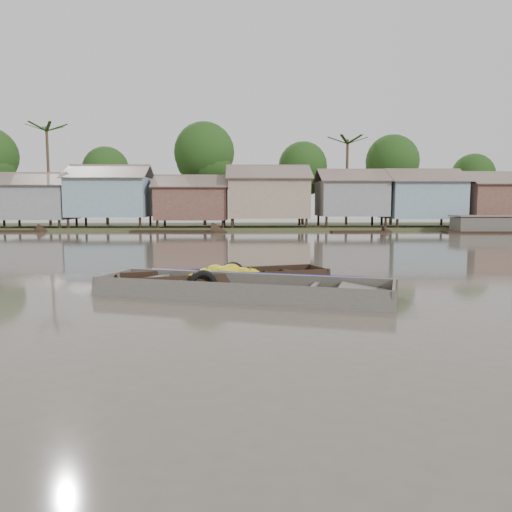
{
  "coord_description": "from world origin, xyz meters",
  "views": [
    {
      "loc": [
        0.06,
        -12.36,
        2.17
      ],
      "look_at": [
        0.51,
        0.7,
        0.8
      ],
      "focal_mm": 35.0,
      "sensor_mm": 36.0,
      "label": 1
    }
  ],
  "objects": [
    {
      "name": "distant_boats",
      "position": [
        13.51,
        24.08,
        0.23
      ],
      "size": [
        48.45,
        15.56,
        1.38
      ],
      "color": "black",
      "rests_on": "ground"
    },
    {
      "name": "viewer_boat",
      "position": [
        0.17,
        -0.72,
        0.05
      ],
      "size": [
        7.25,
        3.93,
        0.57
      ],
      "rotation": [
        0.0,
        0.0,
        -0.32
      ],
      "color": "#48443D",
      "rests_on": "ground"
    },
    {
      "name": "banana_boat",
      "position": [
        -0.38,
        0.8,
        0.16
      ],
      "size": [
        5.79,
        3.01,
        0.8
      ],
      "rotation": [
        0.0,
        0.0,
        0.31
      ],
      "color": "black",
      "rests_on": "ground"
    },
    {
      "name": "riverbank",
      "position": [
        3.03,
        31.86,
        3.07
      ],
      "size": [
        120.0,
        12.47,
        10.22
      ],
      "color": "#384723",
      "rests_on": "ground"
    },
    {
      "name": "ground",
      "position": [
        0.0,
        0.0,
        0.0
      ],
      "size": [
        120.0,
        120.0,
        0.0
      ],
      "primitive_type": "plane",
      "color": "#51483E",
      "rests_on": "ground"
    }
  ]
}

